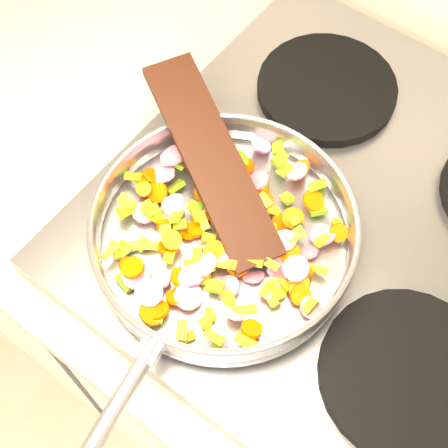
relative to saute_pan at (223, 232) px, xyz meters
The scene contains 7 objects.
cooktop 0.19m from the saute_pan, 51.82° to the left, with size 0.60×0.60×0.04m, color #939399.
grate_fl 0.05m from the saute_pan, behind, with size 0.19×0.19×0.02m, color black.
grate_fr 0.25m from the saute_pan, ahead, with size 0.19×0.19×0.02m, color black.
grate_bl 0.28m from the saute_pan, 96.61° to the left, with size 0.19×0.19×0.02m, color black.
saute_pan is the anchor object (origin of this frame).
vegetable_heap 0.01m from the saute_pan, 166.62° to the left, with size 0.28×0.28×0.04m.
wooden_spatula 0.09m from the saute_pan, 135.96° to the left, with size 0.27×0.06×0.01m, color black.
Camera 1 is at (-0.61, 1.27, 1.60)m, focal length 50.00 mm.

